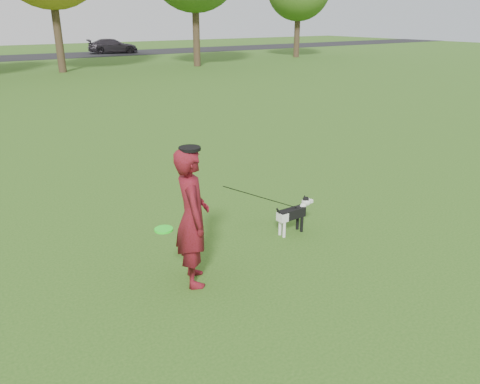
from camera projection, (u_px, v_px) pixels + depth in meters
ground at (257, 247)px, 7.32m from camera, size 120.00×120.00×0.00m
man at (192, 218)px, 6.06m from camera, size 0.66×0.80×1.88m
dog at (294, 212)px, 7.69m from camera, size 0.79×0.16×0.60m
car_right at (113, 46)px, 44.46m from camera, size 4.90×2.83×1.34m
man_held_items at (265, 199)px, 6.92m from camera, size 2.79×0.61×1.48m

